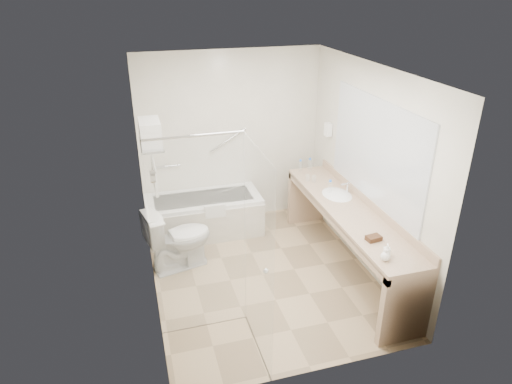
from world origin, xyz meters
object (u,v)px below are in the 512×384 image
object	(u,v)px
bathtub	(204,215)
amenity_basket	(374,238)
water_bottle_left	(330,188)
vanity_counter	(348,224)
toilet	(179,238)

from	to	relation	value
bathtub	amenity_basket	xyz separation A→B (m)	(1.44, -2.12, 0.60)
amenity_basket	water_bottle_left	xyz separation A→B (m)	(0.03, 1.16, 0.06)
bathtub	amenity_basket	world-z (taller)	amenity_basket
vanity_counter	water_bottle_left	size ratio (longest dim) A/B	13.85
vanity_counter	amenity_basket	bearing A→B (deg)	-96.48
bathtub	water_bottle_left	distance (m)	1.87
amenity_basket	bathtub	bearing A→B (deg)	124.27
vanity_counter	water_bottle_left	bearing A→B (deg)	97.08
vanity_counter	amenity_basket	distance (m)	0.77
toilet	bathtub	bearing A→B (deg)	-44.03
vanity_counter	water_bottle_left	distance (m)	0.53
vanity_counter	water_bottle_left	world-z (taller)	water_bottle_left
amenity_basket	water_bottle_left	size ratio (longest dim) A/B	0.79
toilet	amenity_basket	xyz separation A→B (m)	(1.89, -1.36, 0.47)
vanity_counter	toilet	size ratio (longest dim) A/B	3.28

